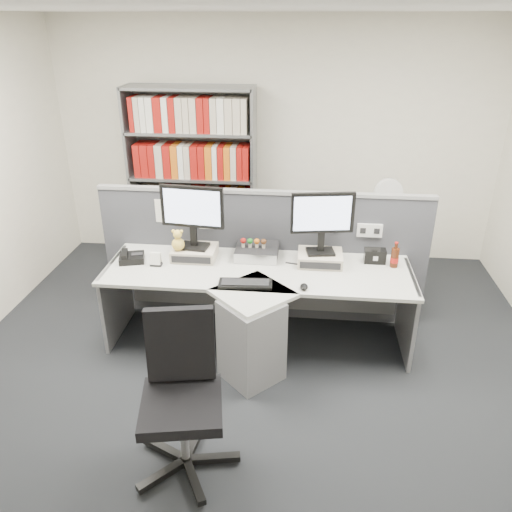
# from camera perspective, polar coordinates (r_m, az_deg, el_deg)

# --- Properties ---
(ground) EXTENTS (5.50, 5.50, 0.00)m
(ground) POSITION_cam_1_polar(r_m,az_deg,el_deg) (4.00, -0.99, -16.09)
(ground) COLOR #24272B
(ground) RESTS_ON ground
(room_shell) EXTENTS (5.04, 5.54, 2.72)m
(room_shell) POSITION_cam_1_polar(r_m,az_deg,el_deg) (3.12, -1.24, 9.40)
(room_shell) COLOR white
(room_shell) RESTS_ON ground
(partition) EXTENTS (3.00, 0.08, 1.27)m
(partition) POSITION_cam_1_polar(r_m,az_deg,el_deg) (4.69, 0.81, 0.13)
(partition) COLOR #43444C
(partition) RESTS_ON ground
(desk) EXTENTS (2.60, 1.20, 0.72)m
(desk) POSITION_cam_1_polar(r_m,az_deg,el_deg) (4.20, -0.08, -6.04)
(desk) COLOR silver
(desk) RESTS_ON ground
(monitor_riser_left) EXTENTS (0.38, 0.31, 0.10)m
(monitor_riser_left) POSITION_cam_1_polar(r_m,az_deg,el_deg) (4.48, -6.96, 0.38)
(monitor_riser_left) COLOR beige
(monitor_riser_left) RESTS_ON desk
(monitor_riser_right) EXTENTS (0.38, 0.31, 0.10)m
(monitor_riser_right) POSITION_cam_1_polar(r_m,az_deg,el_deg) (4.38, 7.25, -0.24)
(monitor_riser_right) COLOR beige
(monitor_riser_right) RESTS_ON desk
(monitor_left) EXTENTS (0.55, 0.20, 0.56)m
(monitor_left) POSITION_cam_1_polar(r_m,az_deg,el_deg) (4.33, -7.22, 4.99)
(monitor_left) COLOR black
(monitor_left) RESTS_ON monitor_riser_left
(monitor_right) EXTENTS (0.53, 0.20, 0.54)m
(monitor_right) POSITION_cam_1_polar(r_m,az_deg,el_deg) (4.23, 7.52, 4.30)
(monitor_right) COLOR black
(monitor_right) RESTS_ON monitor_riser_right
(desktop_pc) EXTENTS (0.37, 0.33, 0.10)m
(desktop_pc) POSITION_cam_1_polar(r_m,az_deg,el_deg) (4.46, 0.11, 0.48)
(desktop_pc) COLOR black
(desktop_pc) RESTS_ON desk
(figurines) EXTENTS (0.23, 0.05, 0.09)m
(figurines) POSITION_cam_1_polar(r_m,az_deg,el_deg) (4.41, -0.30, 1.59)
(figurines) COLOR beige
(figurines) RESTS_ON desktop_pc
(keyboard) EXTENTS (0.43, 0.19, 0.03)m
(keyboard) POSITION_cam_1_polar(r_m,az_deg,el_deg) (4.01, -1.21, -3.13)
(keyboard) COLOR black
(keyboard) RESTS_ON desk
(mouse) EXTENTS (0.06, 0.10, 0.04)m
(mouse) POSITION_cam_1_polar(r_m,az_deg,el_deg) (3.97, 5.45, -3.48)
(mouse) COLOR black
(mouse) RESTS_ON desk
(desk_phone) EXTENTS (0.25, 0.24, 0.09)m
(desk_phone) POSITION_cam_1_polar(r_m,az_deg,el_deg) (4.52, -13.93, -0.17)
(desk_phone) COLOR black
(desk_phone) RESTS_ON desk
(desk_calendar) EXTENTS (0.10, 0.07, 0.12)m
(desk_calendar) POSITION_cam_1_polar(r_m,az_deg,el_deg) (4.39, -11.27, -0.44)
(desk_calendar) COLOR black
(desk_calendar) RESTS_ON desk
(plush_toy) EXTENTS (0.11, 0.11, 0.19)m
(plush_toy) POSITION_cam_1_polar(r_m,az_deg,el_deg) (4.39, -8.82, 1.63)
(plush_toy) COLOR #E1BF4B
(plush_toy) RESTS_ON monitor_riser_left
(speaker) EXTENTS (0.18, 0.10, 0.12)m
(speaker) POSITION_cam_1_polar(r_m,az_deg,el_deg) (4.48, 13.30, 0.01)
(speaker) COLOR black
(speaker) RESTS_ON desk
(cola_bottle) EXTENTS (0.07, 0.07, 0.23)m
(cola_bottle) POSITION_cam_1_polar(r_m,az_deg,el_deg) (4.43, 15.41, -0.18)
(cola_bottle) COLOR #3F190A
(cola_bottle) RESTS_ON desk
(shelving_unit) EXTENTS (1.41, 0.40, 2.00)m
(shelving_unit) POSITION_cam_1_polar(r_m,az_deg,el_deg) (5.81, -7.12, 8.48)
(shelving_unit) COLOR gray
(shelving_unit) RESTS_ON ground
(filing_cabinet) EXTENTS (0.45, 0.61, 0.70)m
(filing_cabinet) POSITION_cam_1_polar(r_m,az_deg,el_deg) (5.54, 13.91, 0.08)
(filing_cabinet) COLOR gray
(filing_cabinet) RESTS_ON ground
(desk_fan) EXTENTS (0.30, 0.18, 0.50)m
(desk_fan) POSITION_cam_1_polar(r_m,az_deg,el_deg) (5.29, 14.66, 6.55)
(desk_fan) COLOR white
(desk_fan) RESTS_ON filing_cabinet
(office_chair) EXTENTS (0.68, 0.68, 1.03)m
(office_chair) POSITION_cam_1_polar(r_m,az_deg,el_deg) (3.27, -8.39, -14.81)
(office_chair) COLOR silver
(office_chair) RESTS_ON ground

